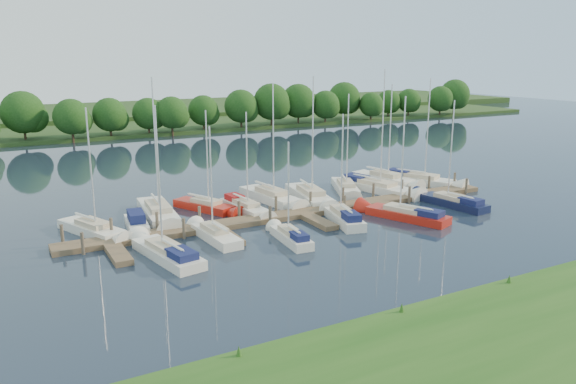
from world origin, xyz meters
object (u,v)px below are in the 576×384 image
sailboat_n_0 (94,231)px  sailboat_n_5 (272,199)px  dock (305,215)px  motorboat (137,224)px  sailboat_s_2 (290,237)px

sailboat_n_0 → sailboat_n_5: (16.43, 2.35, 0.01)m
dock → sailboat_n_0: 16.92m
dock → motorboat: (-13.30, 3.53, 0.15)m
motorboat → sailboat_n_5: 13.42m
dock → sailboat_n_0: (-16.53, 3.62, 0.08)m
dock → sailboat_s_2: (-4.12, -4.96, 0.12)m
dock → sailboat_n_0: sailboat_n_0 is taller
sailboat_n_0 → motorboat: size_ratio=1.92×
motorboat → sailboat_n_5: (13.20, 2.44, -0.07)m
motorboat → sailboat_s_2: bearing=143.8°
dock → motorboat: size_ratio=7.63×
motorboat → sailboat_n_5: sailboat_n_5 is taller
sailboat_n_0 → sailboat_n_5: 16.60m
motorboat → sailboat_n_5: size_ratio=0.46×
sailboat_n_0 → motorboat: bearing=156.0°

